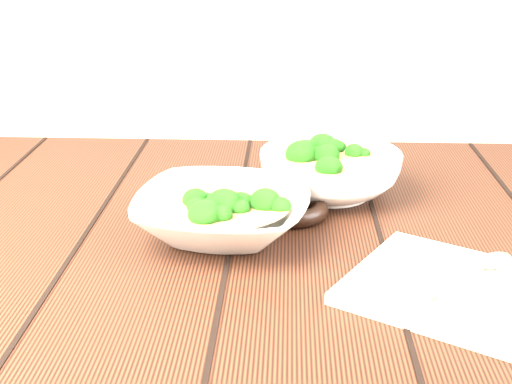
% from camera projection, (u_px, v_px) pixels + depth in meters
% --- Properties ---
extents(table, '(1.20, 0.80, 0.75)m').
position_uv_depth(table, '(249.00, 298.00, 1.05)').
color(table, '#341A0F').
rests_on(table, ground).
extents(soup_bowl_front, '(0.26, 0.26, 0.07)m').
position_uv_depth(soup_bowl_front, '(222.00, 212.00, 0.96)').
color(soup_bowl_front, white).
rests_on(soup_bowl_front, table).
extents(soup_bowl_back, '(0.27, 0.27, 0.08)m').
position_uv_depth(soup_bowl_back, '(330.00, 171.00, 1.10)').
color(soup_bowl_back, white).
rests_on(soup_bowl_back, table).
extents(trivet, '(0.12, 0.12, 0.02)m').
position_uv_depth(trivet, '(293.00, 209.00, 1.02)').
color(trivet, black).
rests_on(trivet, table).
extents(napkin, '(0.31, 0.30, 0.01)m').
position_uv_depth(napkin, '(462.00, 292.00, 0.80)').
color(napkin, beige).
rests_on(napkin, table).
extents(spoon_left, '(0.16, 0.16, 0.01)m').
position_uv_depth(spoon_left, '(477.00, 270.00, 0.83)').
color(spoon_left, '#BAB5A4').
rests_on(spoon_left, napkin).
extents(spoon_right, '(0.17, 0.14, 0.01)m').
position_uv_depth(spoon_right, '(512.00, 267.00, 0.84)').
color(spoon_right, '#BAB5A4').
rests_on(spoon_right, napkin).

